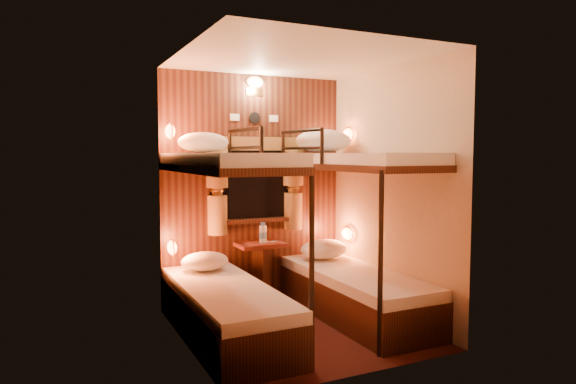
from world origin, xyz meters
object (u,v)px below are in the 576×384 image
bunk_left (226,273)px  table (261,265)px  bunk_right (355,260)px  bottle_left (262,234)px  bottle_right (264,234)px

bunk_left → table: size_ratio=2.90×
bunk_right → table: 1.02m
bottle_left → bunk_right: bearing=-48.8°
bottle_right → bottle_left: bearing=-136.4°
bottle_left → bottle_right: bottle_left is taller
bunk_left → bottle_left: size_ratio=8.66×
table → bottle_right: 0.33m
bunk_right → bottle_right: size_ratio=8.95×
bunk_left → bottle_left: (0.64, 0.74, 0.19)m
bunk_left → table: bunk_left is taller
bunk_right → bottle_left: bearing=131.2°
bunk_left → bottle_right: size_ratio=8.95×
table → bottle_right: size_ratio=3.08×
bunk_right → bottle_right: bunk_right is taller
table → bottle_left: bearing=-94.5°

